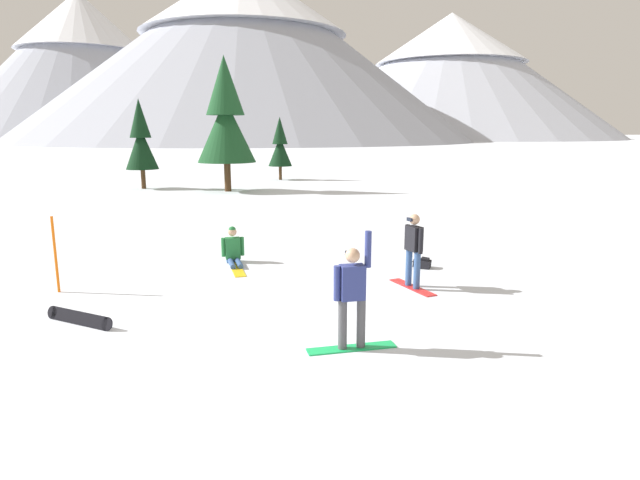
{
  "coord_description": "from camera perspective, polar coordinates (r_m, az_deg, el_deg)",
  "views": [
    {
      "loc": [
        0.54,
        -9.18,
        3.59
      ],
      "look_at": [
        1.62,
        3.31,
        1.0
      ],
      "focal_mm": 29.91,
      "sensor_mm": 36.0,
      "label": 1
    }
  ],
  "objects": [
    {
      "name": "ground_plane",
      "position": [
        9.87,
        -7.86,
        -9.77
      ],
      "size": [
        800.0,
        800.0,
        0.0
      ],
      "primitive_type": "plane",
      "color": "silver"
    },
    {
      "name": "trail_marker_pole",
      "position": [
        13.27,
        -26.46,
        -1.42
      ],
      "size": [
        0.06,
        0.06,
        1.73
      ],
      "primitive_type": "cylinder",
      "color": "orange",
      "rests_on": "ground_plane"
    },
    {
      "name": "peak_west_ridge",
      "position": [
        184.68,
        -8.07,
        19.48
      ],
      "size": [
        146.48,
        146.48,
        55.6
      ],
      "color": "#9EA3B2",
      "rests_on": "ground_plane"
    },
    {
      "name": "pine_tree_tall",
      "position": [
        35.1,
        -18.63,
        10.11
      ],
      "size": [
        1.98,
        1.98,
        5.51
      ],
      "color": "#472D19",
      "rests_on": "ground_plane"
    },
    {
      "name": "peak_east_ridge",
      "position": [
        274.19,
        -24.03,
        16.9
      ],
      "size": [
        123.13,
        123.13,
        63.51
      ],
      "color": "#9EA3B2",
      "rests_on": "ground_plane"
    },
    {
      "name": "snowboarder_midground",
      "position": [
        12.38,
        9.97,
        -0.98
      ],
      "size": [
        0.79,
        1.5,
        1.73
      ],
      "color": "red",
      "rests_on": "ground_plane"
    },
    {
      "name": "loose_snowboard_far_spare",
      "position": [
        11.11,
        -24.34,
        -7.57
      ],
      "size": [
        1.52,
        0.97,
        0.24
      ],
      "color": "black",
      "rests_on": "ground_plane"
    },
    {
      "name": "pine_tree_broad",
      "position": [
        32.36,
        -10.07,
        12.7
      ],
      "size": [
        3.43,
        3.43,
        7.82
      ],
      "color": "#472D19",
      "rests_on": "ground_plane"
    },
    {
      "name": "backpack_black",
      "position": [
        14.42,
        10.9,
        -2.43
      ],
      "size": [
        0.55,
        0.49,
        0.28
      ],
      "color": "black",
      "rests_on": "ground_plane"
    },
    {
      "name": "snowboarder_background",
      "position": [
        14.76,
        -9.23,
        -1.16
      ],
      "size": [
        0.75,
        1.81,
        1.0
      ],
      "color": "#335184",
      "rests_on": "ground_plane"
    },
    {
      "name": "snowboarder_foreground",
      "position": [
        8.79,
        3.46,
        -5.87
      ],
      "size": [
        1.54,
        0.5,
        2.0
      ],
      "color": "#19B259",
      "rests_on": "ground_plane"
    },
    {
      "name": "pine_tree_slender",
      "position": [
        39.57,
        -4.31,
        10.03
      ],
      "size": [
        1.74,
        1.74,
        4.56
      ],
      "color": "#472D19",
      "rests_on": "ground_plane"
    },
    {
      "name": "peak_central_summit",
      "position": [
        247.31,
        13.7,
        16.87
      ],
      "size": [
        142.26,
        142.26,
        52.37
      ],
      "color": "#B2B7C6",
      "rests_on": "ground_plane"
    }
  ]
}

